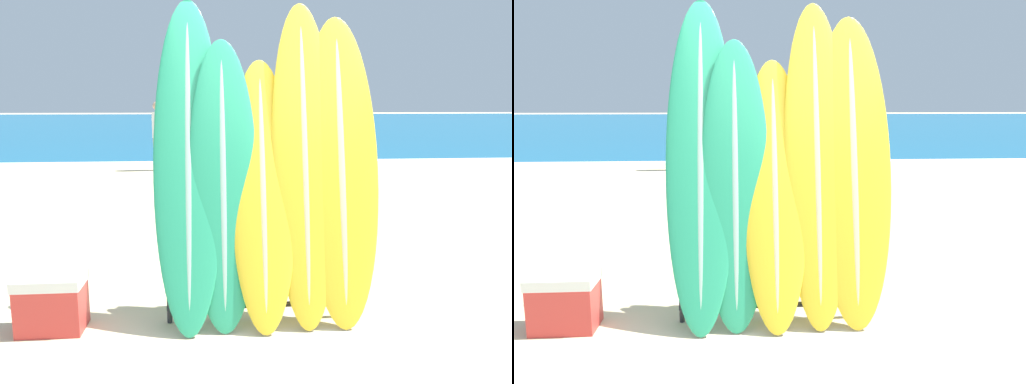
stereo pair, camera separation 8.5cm
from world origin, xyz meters
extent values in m
plane|color=beige|center=(0.00, 0.00, 0.00)|extent=(160.00, 160.00, 0.00)
cube|color=#146693|center=(0.00, 40.91, 0.00)|extent=(120.00, 60.00, 0.00)
cube|color=white|center=(0.00, 11.21, 0.01)|extent=(120.00, 0.60, 0.01)
cylinder|color=#28282D|center=(-1.15, 0.54, 0.43)|extent=(0.04, 0.04, 0.87)
cylinder|color=#28282D|center=(0.35, 0.54, 0.43)|extent=(0.04, 0.04, 0.87)
cylinder|color=#28282D|center=(-0.40, 0.54, 0.85)|extent=(1.54, 0.04, 0.04)
cylinder|color=#28282D|center=(-0.40, 0.54, 0.12)|extent=(1.54, 0.04, 0.04)
ellipsoid|color=#289E70|center=(-0.98, 0.65, 1.26)|extent=(0.53, 0.87, 2.53)
ellipsoid|color=#9AC3B3|center=(-0.98, 0.65, 1.26)|extent=(0.10, 0.84, 2.43)
ellipsoid|color=#289E70|center=(-0.71, 0.58, 1.10)|extent=(0.53, 0.65, 2.20)
ellipsoid|color=#9AC3B3|center=(-0.71, 0.58, 1.10)|extent=(0.10, 0.63, 2.12)
ellipsoid|color=yellow|center=(-0.41, 0.56, 1.03)|extent=(0.50, 0.73, 2.05)
ellipsoid|color=beige|center=(-0.41, 0.56, 1.03)|extent=(0.09, 0.72, 1.97)
ellipsoid|color=yellow|center=(-0.08, 0.61, 1.25)|extent=(0.51, 0.74, 2.49)
ellipsoid|color=beige|center=(-0.08, 0.61, 1.25)|extent=(0.09, 0.73, 2.40)
ellipsoid|color=yellow|center=(0.20, 0.60, 1.19)|extent=(0.59, 0.72, 2.39)
ellipsoid|color=beige|center=(0.20, 0.60, 1.19)|extent=(0.11, 0.70, 2.30)
cylinder|color=beige|center=(-0.47, 3.18, 0.39)|extent=(0.11, 0.11, 0.77)
cylinder|color=beige|center=(-0.36, 3.31, 0.39)|extent=(0.11, 0.11, 0.77)
cube|color=gold|center=(-0.42, 3.25, 0.66)|extent=(0.24, 0.25, 0.23)
cube|color=#DB3842|center=(-0.42, 3.25, 1.07)|extent=(0.27, 0.28, 0.60)
sphere|color=beige|center=(-0.42, 3.25, 1.52)|extent=(0.22, 0.22, 0.22)
cylinder|color=beige|center=(-1.23, 7.70, 0.36)|extent=(0.10, 0.10, 0.72)
cylinder|color=beige|center=(-1.08, 7.72, 0.36)|extent=(0.10, 0.10, 0.72)
cube|color=#385693|center=(-1.15, 7.71, 0.61)|extent=(0.22, 0.15, 0.21)
cube|color=#DB3842|center=(-1.15, 7.71, 1.00)|extent=(0.23, 0.17, 0.56)
sphere|color=beige|center=(-1.15, 7.71, 1.41)|extent=(0.20, 0.20, 0.20)
cylinder|color=tan|center=(0.42, 8.69, 0.42)|extent=(0.12, 0.12, 0.84)
cylinder|color=tan|center=(0.60, 8.67, 0.42)|extent=(0.12, 0.12, 0.84)
cube|color=#282D38|center=(0.51, 8.68, 0.71)|extent=(0.25, 0.17, 0.25)
cube|color=#2D333D|center=(0.51, 8.68, 1.16)|extent=(0.27, 0.19, 0.65)
sphere|color=tan|center=(0.51, 8.68, 1.65)|extent=(0.24, 0.24, 0.24)
cylinder|color=tan|center=(-2.09, 9.62, 0.41)|extent=(0.11, 0.11, 0.82)
cylinder|color=tan|center=(-2.23, 9.51, 0.41)|extent=(0.11, 0.11, 0.82)
cube|color=gold|center=(-2.16, 9.56, 0.70)|extent=(0.27, 0.26, 0.25)
cube|color=white|center=(-2.16, 9.56, 1.14)|extent=(0.30, 0.28, 0.64)
sphere|color=tan|center=(-2.16, 9.56, 1.62)|extent=(0.23, 0.23, 0.23)
cube|color=red|center=(-2.02, 0.49, 0.18)|extent=(0.47, 0.32, 0.35)
cube|color=white|center=(-2.02, 0.49, 0.39)|extent=(0.49, 0.33, 0.08)
camera|label=1|loc=(-0.78, -3.18, 1.71)|focal=35.00mm
camera|label=2|loc=(-0.70, -3.18, 1.71)|focal=35.00mm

